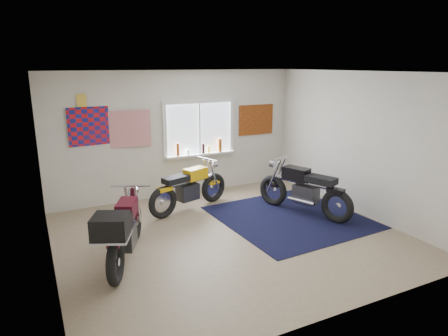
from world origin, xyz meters
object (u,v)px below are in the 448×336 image
black_chrome_bike (304,191)px  maroon_tourer (123,231)px  navy_rug (290,217)px  yellow_triumph (189,189)px

black_chrome_bike → maroon_tourer: (-3.57, -0.51, 0.06)m
maroon_tourer → navy_rug: bearing=-57.5°
navy_rug → yellow_triumph: (-1.55, 1.25, 0.42)m
navy_rug → maroon_tourer: (-3.22, -0.45, 0.52)m
navy_rug → black_chrome_bike: (0.35, 0.06, 0.46)m
yellow_triumph → maroon_tourer: 2.39m
black_chrome_bike → maroon_tourer: 3.61m
black_chrome_bike → maroon_tourer: black_chrome_bike is taller
navy_rug → black_chrome_bike: bearing=10.1°
navy_rug → black_chrome_bike: 0.58m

